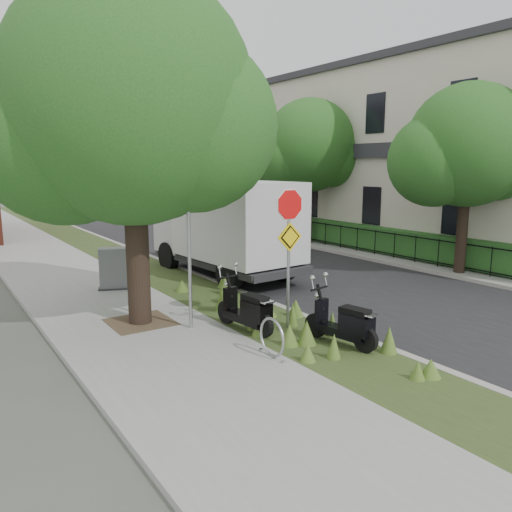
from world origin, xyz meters
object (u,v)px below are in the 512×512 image
at_px(scooter_near, 250,314).
at_px(scooter_far, 348,327).
at_px(box_truck, 227,224).
at_px(utility_cabinet, 114,269).
at_px(sign_assembly, 289,230).

height_order(scooter_near, scooter_far, scooter_near).
bearing_deg(box_truck, utility_cabinet, 178.74).
bearing_deg(scooter_near, scooter_far, -58.22).
distance_m(scooter_far, box_truck, 7.54).
relative_size(sign_assembly, scooter_far, 1.86).
bearing_deg(utility_cabinet, box_truck, -1.26).
xyz_separation_m(scooter_far, utility_cabinet, (-2.28, 7.36, 0.17)).
bearing_deg(scooter_far, box_truck, 78.10).
relative_size(sign_assembly, scooter_near, 1.80).
relative_size(scooter_far, utility_cabinet, 1.44).
xyz_separation_m(sign_assembly, box_truck, (1.79, 5.67, -0.55)).
xyz_separation_m(scooter_far, box_truck, (1.53, 7.27, 1.25)).
bearing_deg(box_truck, scooter_near, -116.07).
bearing_deg(scooter_far, utility_cabinet, 107.25).
bearing_deg(sign_assembly, utility_cabinet, 109.43).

